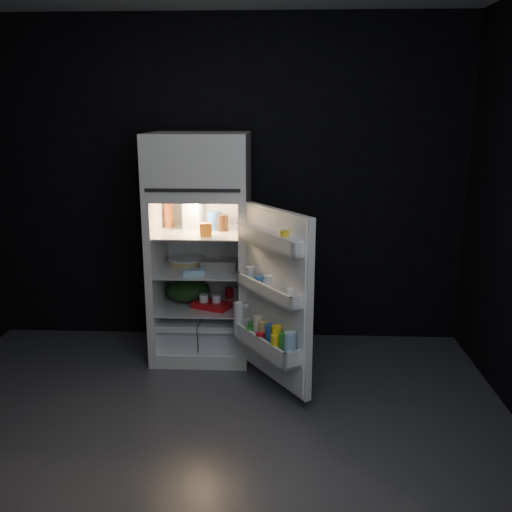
{
  "coord_description": "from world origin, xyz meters",
  "views": [
    {
      "loc": [
        0.47,
        -3.06,
        1.94
      ],
      "look_at": [
        0.28,
        1.0,
        0.9
      ],
      "focal_mm": 40.0,
      "sensor_mm": 36.0,
      "label": 1
    }
  ],
  "objects_px": {
    "refrigerator": "(201,239)",
    "fridge_door": "(273,301)",
    "milk_jug": "(193,214)",
    "egg_carton": "(219,265)",
    "yogurt_tray": "(211,305)"
  },
  "relations": [
    {
      "from": "fridge_door",
      "to": "milk_jug",
      "type": "relative_size",
      "value": 5.08
    },
    {
      "from": "fridge_door",
      "to": "egg_carton",
      "type": "xyz_separation_m",
      "value": [
        -0.44,
        0.61,
        0.08
      ]
    },
    {
      "from": "milk_jug",
      "to": "egg_carton",
      "type": "height_order",
      "value": "milk_jug"
    },
    {
      "from": "fridge_door",
      "to": "egg_carton",
      "type": "height_order",
      "value": "fridge_door"
    },
    {
      "from": "refrigerator",
      "to": "milk_jug",
      "type": "height_order",
      "value": "refrigerator"
    },
    {
      "from": "fridge_door",
      "to": "refrigerator",
      "type": "bearing_deg",
      "value": 130.26
    },
    {
      "from": "refrigerator",
      "to": "fridge_door",
      "type": "bearing_deg",
      "value": -49.74
    },
    {
      "from": "refrigerator",
      "to": "egg_carton",
      "type": "xyz_separation_m",
      "value": [
        0.15,
        -0.08,
        -0.19
      ]
    },
    {
      "from": "egg_carton",
      "to": "fridge_door",
      "type": "bearing_deg",
      "value": -50.81
    },
    {
      "from": "fridge_door",
      "to": "egg_carton",
      "type": "bearing_deg",
      "value": 125.89
    },
    {
      "from": "refrigerator",
      "to": "yogurt_tray",
      "type": "distance_m",
      "value": 0.53
    },
    {
      "from": "refrigerator",
      "to": "milk_jug",
      "type": "relative_size",
      "value": 7.42
    },
    {
      "from": "egg_carton",
      "to": "yogurt_tray",
      "type": "distance_m",
      "value": 0.32
    },
    {
      "from": "milk_jug",
      "to": "yogurt_tray",
      "type": "distance_m",
      "value": 0.73
    },
    {
      "from": "fridge_door",
      "to": "milk_jug",
      "type": "bearing_deg",
      "value": 131.93
    }
  ]
}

